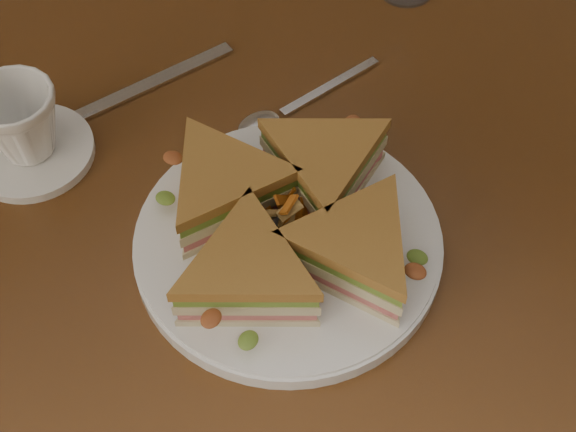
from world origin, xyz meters
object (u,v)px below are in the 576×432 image
(table, at_px, (273,225))
(saucer, at_px, (32,152))
(sandwich_wedges, at_px, (288,219))
(coffee_cup, at_px, (20,122))
(knife, at_px, (138,90))
(spoon, at_px, (277,116))
(plate, at_px, (288,243))

(table, relative_size, saucer, 9.63)
(table, distance_m, sandwich_wedges, 0.17)
(table, xyz_separation_m, sandwich_wedges, (-0.05, -0.09, 0.14))
(coffee_cup, bearing_deg, saucer, 0.00)
(knife, bearing_deg, table, -71.05)
(spoon, bearing_deg, knife, 127.04)
(spoon, relative_size, knife, 0.85)
(plate, bearing_deg, coffee_cup, 117.81)
(plate, relative_size, sandwich_wedges, 0.92)
(table, bearing_deg, knife, 104.95)
(knife, relative_size, saucer, 1.73)
(saucer, xyz_separation_m, coffee_cup, (0.00, 0.00, 0.04))
(knife, bearing_deg, spoon, -49.65)
(saucer, bearing_deg, sandwich_wedges, -62.19)
(sandwich_wedges, height_order, coffee_cup, coffee_cup)
(spoon, bearing_deg, coffee_cup, 153.57)
(spoon, xyz_separation_m, knife, (-0.09, 0.12, -0.00))
(sandwich_wedges, distance_m, saucer, 0.28)
(knife, distance_m, coffee_cup, 0.14)
(plate, bearing_deg, sandwich_wedges, 0.00)
(sandwich_wedges, relative_size, coffee_cup, 3.72)
(plate, distance_m, coffee_cup, 0.28)
(sandwich_wedges, distance_m, knife, 0.26)
(plate, xyz_separation_m, coffee_cup, (-0.13, 0.25, 0.04))
(plate, xyz_separation_m, sandwich_wedges, (0.00, 0.00, 0.04))
(sandwich_wedges, relative_size, saucer, 2.45)
(plate, relative_size, saucer, 2.26)
(sandwich_wedges, bearing_deg, spoon, 55.53)
(table, bearing_deg, saucer, 137.52)
(coffee_cup, bearing_deg, knife, 23.56)
(coffee_cup, bearing_deg, table, -23.15)
(spoon, height_order, coffee_cup, coffee_cup)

